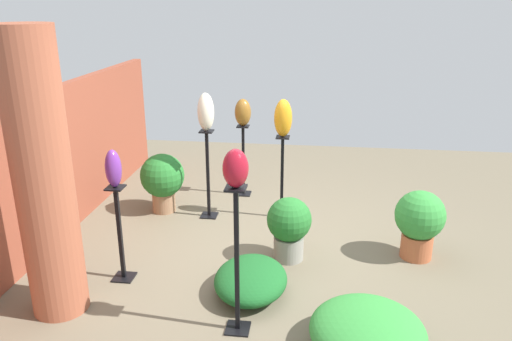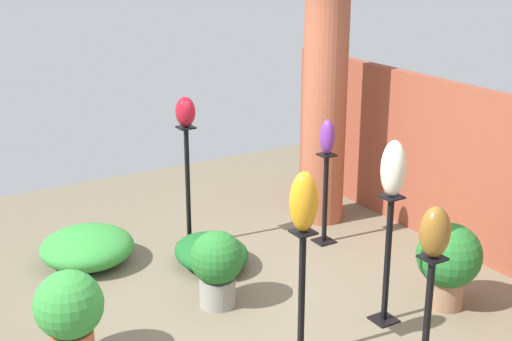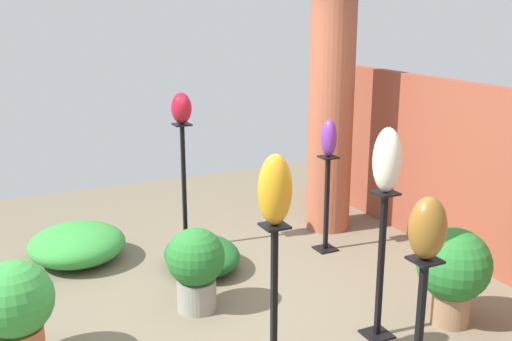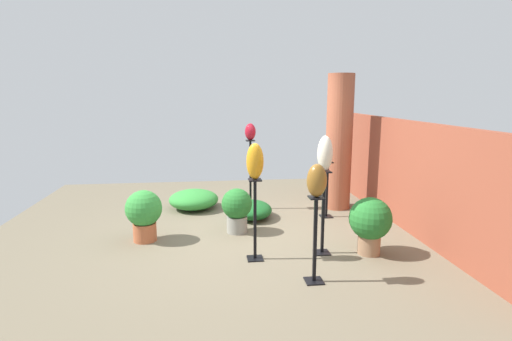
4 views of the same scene
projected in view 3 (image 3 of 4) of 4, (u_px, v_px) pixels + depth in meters
name	position (u px, v px, depth m)	size (l,w,h in m)	color
ground_plane	(240.00, 318.00, 4.67)	(8.00, 8.00, 0.00)	#6B604C
brick_wall_back	(480.00, 178.00, 5.44)	(5.60, 0.12, 1.68)	brown
brick_pillar	(331.00, 118.00, 6.29)	(0.47, 0.47, 2.44)	#9E5138
pedestal_amber	(274.00, 308.00, 3.85)	(0.20, 0.20, 1.05)	black
pedestal_ruby	(184.00, 192.00, 5.88)	(0.20, 0.20, 1.27)	black
pedestal_violet	(327.00, 208.00, 5.87)	(0.20, 0.20, 0.96)	black
pedestal_ivory	(380.00, 272.00, 4.29)	(0.20, 0.20, 1.11)	black
art_vase_bronze	(428.00, 228.00, 3.30)	(0.20, 0.22, 0.36)	brown
art_vase_amber	(275.00, 190.00, 3.63)	(0.20, 0.21, 0.45)	orange
art_vase_ruby	(181.00, 108.00, 5.66)	(0.20, 0.20, 0.30)	maroon
art_vase_violet	(329.00, 138.00, 5.68)	(0.16, 0.15, 0.36)	#6B2D8C
art_vase_ivory	(387.00, 160.00, 4.07)	(0.20, 0.20, 0.45)	beige
potted_plant_walkway_edge	(16.00, 307.00, 3.96)	(0.52, 0.52, 0.74)	#B25B38
potted_plant_front_left	(454.00, 269.00, 4.48)	(0.56, 0.56, 0.76)	#936B4C
potted_plant_mid_right	(196.00, 265.00, 4.71)	(0.46, 0.46, 0.68)	gray
foliage_bed_east	(77.00, 244.00, 5.67)	(0.90, 0.90, 0.35)	#338C38
foliage_bed_west	(202.00, 255.00, 5.51)	(0.84, 0.68, 0.28)	#195923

